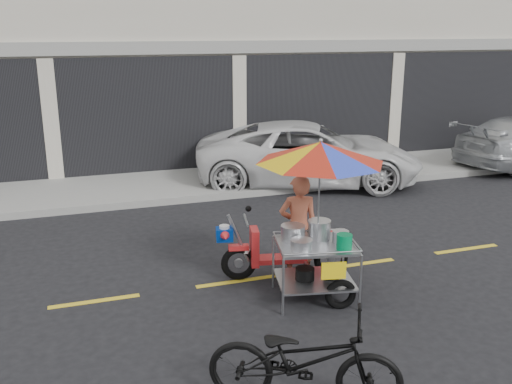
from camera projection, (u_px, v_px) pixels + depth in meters
name	position (u px, v px, depth m)	size (l,w,h in m)	color
ground	(359.00, 264.00, 8.90)	(90.00, 90.00, 0.00)	black
sidewalk	(251.00, 176.00, 13.90)	(45.00, 3.00, 0.15)	gray
shophouse_block	(286.00, 5.00, 18.23)	(36.00, 8.11, 10.40)	beige
centerline	(359.00, 264.00, 8.90)	(42.00, 0.10, 0.01)	gold
white_pickup	(309.00, 153.00, 13.34)	(2.40, 5.20, 1.45)	silver
near_bicycle	(304.00, 360.00, 5.46)	(0.66, 1.88, 0.99)	black
food_vendor_rig	(310.00, 195.00, 7.69)	(2.19, 2.05, 2.21)	black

